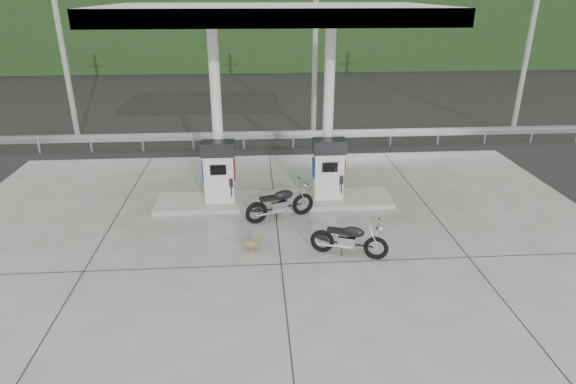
{
  "coord_description": "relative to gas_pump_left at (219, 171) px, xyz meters",
  "views": [
    {
      "loc": [
        -0.51,
        -10.67,
        5.93
      ],
      "look_at": [
        0.3,
        1.0,
        1.0
      ],
      "focal_mm": 30.0,
      "sensor_mm": 36.0,
      "label": 1
    }
  ],
  "objects": [
    {
      "name": "forested_hills",
      "position": [
        1.6,
        57.5,
        -1.07
      ],
      "size": [
        100.0,
        40.0,
        140.0
      ],
      "primitive_type": null,
      "color": "black",
      "rests_on": "ground"
    },
    {
      "name": "utility_pole_c",
      "position": [
        12.6,
        7.0,
        2.93
      ],
      "size": [
        0.22,
        0.22,
        8.0
      ],
      "primitive_type": "cylinder",
      "color": "gray",
      "rests_on": "ground"
    },
    {
      "name": "utility_pole_b",
      "position": [
        3.6,
        7.0,
        2.93
      ],
      "size": [
        0.22,
        0.22,
        8.0
      ],
      "primitive_type": "cylinder",
      "color": "gray",
      "rests_on": "ground"
    },
    {
      "name": "pump_island",
      "position": [
        1.6,
        0.0,
        -0.98
      ],
      "size": [
        7.0,
        1.4,
        0.15
      ],
      "primitive_type": "cube",
      "color": "gray",
      "rests_on": "forecourt_apron"
    },
    {
      "name": "canopy_roof",
      "position": [
        1.6,
        0.0,
        4.3
      ],
      "size": [
        8.5,
        5.0,
        0.4
      ],
      "primitive_type": "cube",
      "color": "beige",
      "rests_on": "canopy_column_left"
    },
    {
      "name": "forecourt_apron",
      "position": [
        1.6,
        -2.5,
        -1.06
      ],
      "size": [
        18.0,
        14.0,
        0.02
      ],
      "primitive_type": "cube",
      "color": "slate",
      "rests_on": "ground"
    },
    {
      "name": "gas_pump_left",
      "position": [
        0.0,
        0.0,
        0.0
      ],
      "size": [
        0.95,
        0.55,
        1.8
      ],
      "primitive_type": null,
      "color": "silver",
      "rests_on": "pump_island"
    },
    {
      "name": "canopy_column_left",
      "position": [
        0.0,
        0.4,
        1.6
      ],
      "size": [
        0.3,
        0.3,
        5.0
      ],
      "primitive_type": "cylinder",
      "color": "white",
      "rests_on": "pump_island"
    },
    {
      "name": "road",
      "position": [
        1.6,
        9.0,
        -1.07
      ],
      "size": [
        60.0,
        7.0,
        0.01
      ],
      "primitive_type": "cube",
      "color": "black",
      "rests_on": "ground"
    },
    {
      "name": "gas_pump_right",
      "position": [
        3.2,
        0.0,
        0.0
      ],
      "size": [
        0.95,
        0.55,
        1.8
      ],
      "primitive_type": null,
      "color": "silver",
      "rests_on": "pump_island"
    },
    {
      "name": "motorcycle_left",
      "position": [
        1.71,
        -1.06,
        -0.6
      ],
      "size": [
        1.99,
        1.21,
        0.9
      ],
      "primitive_type": null,
      "rotation": [
        0.0,
        0.0,
        0.35
      ],
      "color": "black",
      "rests_on": "forecourt_apron"
    },
    {
      "name": "tree_band",
      "position": [
        1.6,
        27.5,
        1.93
      ],
      "size": [
        80.0,
        6.0,
        6.0
      ],
      "primitive_type": "cube",
      "color": "black",
      "rests_on": "ground"
    },
    {
      "name": "motorcycle_right",
      "position": [
        3.24,
        -3.19,
        -0.63
      ],
      "size": [
        1.84,
        1.11,
        0.83
      ],
      "primitive_type": null,
      "rotation": [
        0.0,
        0.0,
        -0.34
      ],
      "color": "black",
      "rests_on": "forecourt_apron"
    },
    {
      "name": "guardrail",
      "position": [
        1.6,
        5.5,
        -0.36
      ],
      "size": [
        26.0,
        0.16,
        1.42
      ],
      "primitive_type": null,
      "color": "#999CA1",
      "rests_on": "ground"
    },
    {
      "name": "ground",
      "position": [
        1.6,
        -2.5,
        -1.07
      ],
      "size": [
        160.0,
        160.0,
        0.0
      ],
      "primitive_type": "plane",
      "color": "black",
      "rests_on": "ground"
    },
    {
      "name": "canopy_column_right",
      "position": [
        3.2,
        0.4,
        1.6
      ],
      "size": [
        0.3,
        0.3,
        5.0
      ],
      "primitive_type": "cylinder",
      "color": "white",
      "rests_on": "pump_island"
    },
    {
      "name": "utility_pole_a",
      "position": [
        -6.4,
        7.0,
        2.93
      ],
      "size": [
        0.22,
        0.22,
        8.0
      ],
      "primitive_type": "cylinder",
      "color": "gray",
      "rests_on": "ground"
    },
    {
      "name": "duck",
      "position": [
        0.9,
        -2.83,
        -0.87
      ],
      "size": [
        0.52,
        0.22,
        0.36
      ],
      "primitive_type": null,
      "rotation": [
        0.0,
        0.0,
        -0.16
      ],
      "color": "brown",
      "rests_on": "forecourt_apron"
    }
  ]
}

